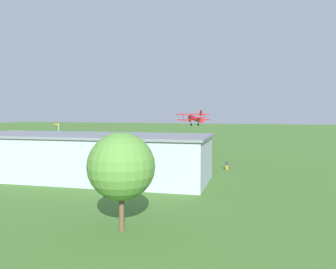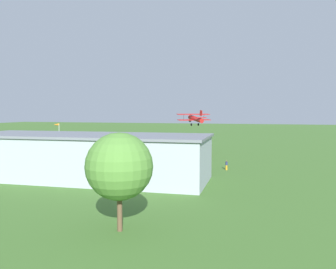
{
  "view_description": "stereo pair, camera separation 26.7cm",
  "coord_description": "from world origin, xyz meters",
  "px_view_note": "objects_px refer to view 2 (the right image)",
  "views": [
    {
      "loc": [
        -19.65,
        80.66,
        10.11
      ],
      "look_at": [
        -0.27,
        9.67,
        5.13
      ],
      "focal_mm": 36.9,
      "sensor_mm": 36.0,
      "label": 1
    },
    {
      "loc": [
        -19.91,
        80.59,
        10.11
      ],
      "look_at": [
        -0.27,
        9.67,
        5.13
      ],
      "focal_mm": 36.9,
      "sensor_mm": 36.0,
      "label": 2
    }
  ],
  "objects_px": {
    "person_crossing_taxiway": "(207,161)",
    "person_by_parked_cars": "(191,161)",
    "car_grey": "(31,158)",
    "person_near_hangar_door": "(175,158)",
    "tree_behind_hangar_right": "(119,166)",
    "biplane": "(195,118)",
    "hangar": "(86,156)",
    "person_walking_on_apron": "(70,155)",
    "person_watching_takeoff": "(226,165)",
    "car_silver": "(6,156)",
    "windsock": "(57,127)"
  },
  "relations": [
    {
      "from": "person_walking_on_apron",
      "to": "biplane",
      "type": "bearing_deg",
      "value": -140.06
    },
    {
      "from": "hangar",
      "to": "car_silver",
      "type": "height_order",
      "value": "hangar"
    },
    {
      "from": "car_grey",
      "to": "person_by_parked_cars",
      "type": "height_order",
      "value": "person_by_parked_cars"
    },
    {
      "from": "windsock",
      "to": "person_watching_takeoff",
      "type": "bearing_deg",
      "value": 158.92
    },
    {
      "from": "biplane",
      "to": "windsock",
      "type": "bearing_deg",
      "value": 9.59
    },
    {
      "from": "windsock",
      "to": "car_grey",
      "type": "bearing_deg",
      "value": 107.99
    },
    {
      "from": "tree_behind_hangar_right",
      "to": "car_grey",
      "type": "bearing_deg",
      "value": -44.07
    },
    {
      "from": "windsock",
      "to": "tree_behind_hangar_right",
      "type": "bearing_deg",
      "value": 127.77
    },
    {
      "from": "person_crossing_taxiway",
      "to": "person_watching_takeoff",
      "type": "bearing_deg",
      "value": 133.89
    },
    {
      "from": "biplane",
      "to": "car_grey",
      "type": "xyz_separation_m",
      "value": [
        28.49,
        24.07,
        -7.53
      ]
    },
    {
      "from": "biplane",
      "to": "person_near_hangar_door",
      "type": "distance_m",
      "value": 18.54
    },
    {
      "from": "biplane",
      "to": "car_grey",
      "type": "relative_size",
      "value": 1.7
    },
    {
      "from": "person_walking_on_apron",
      "to": "person_crossing_taxiway",
      "type": "bearing_deg",
      "value": -179.51
    },
    {
      "from": "biplane",
      "to": "person_near_hangar_door",
      "type": "height_order",
      "value": "biplane"
    },
    {
      "from": "person_walking_on_apron",
      "to": "person_watching_takeoff",
      "type": "bearing_deg",
      "value": 173.16
    },
    {
      "from": "hangar",
      "to": "biplane",
      "type": "bearing_deg",
      "value": -104.6
    },
    {
      "from": "car_silver",
      "to": "person_near_hangar_door",
      "type": "height_order",
      "value": "person_near_hangar_door"
    },
    {
      "from": "car_grey",
      "to": "person_near_hangar_door",
      "type": "height_order",
      "value": "person_near_hangar_door"
    },
    {
      "from": "biplane",
      "to": "person_watching_takeoff",
      "type": "xyz_separation_m",
      "value": [
        -9.96,
        22.92,
        -7.54
      ]
    },
    {
      "from": "person_by_parked_cars",
      "to": "windsock",
      "type": "xyz_separation_m",
      "value": [
        37.45,
        -13.54,
        5.29
      ]
    },
    {
      "from": "biplane",
      "to": "person_by_parked_cars",
      "type": "bearing_deg",
      "value": 98.9
    },
    {
      "from": "car_silver",
      "to": "person_walking_on_apron",
      "type": "distance_m",
      "value": 13.23
    },
    {
      "from": "hangar",
      "to": "person_crossing_taxiway",
      "type": "height_order",
      "value": "hangar"
    },
    {
      "from": "biplane",
      "to": "windsock",
      "type": "relative_size",
      "value": 1.13
    },
    {
      "from": "hangar",
      "to": "biplane",
      "type": "distance_m",
      "value": 37.91
    },
    {
      "from": "person_near_hangar_door",
      "to": "person_watching_takeoff",
      "type": "height_order",
      "value": "person_watching_takeoff"
    },
    {
      "from": "biplane",
      "to": "car_silver",
      "type": "xyz_separation_m",
      "value": [
        35.24,
        23.2,
        -7.53
      ]
    },
    {
      "from": "hangar",
      "to": "person_walking_on_apron",
      "type": "xyz_separation_m",
      "value": [
        13.22,
        -17.37,
        -2.47
      ]
    },
    {
      "from": "hangar",
      "to": "windsock",
      "type": "height_order",
      "value": "windsock"
    },
    {
      "from": "person_near_hangar_door",
      "to": "person_walking_on_apron",
      "type": "distance_m",
      "value": 22.03
    },
    {
      "from": "person_watching_takeoff",
      "to": "car_silver",
      "type": "bearing_deg",
      "value": 0.36
    },
    {
      "from": "hangar",
      "to": "car_silver",
      "type": "distance_m",
      "value": 29.05
    },
    {
      "from": "person_near_hangar_door",
      "to": "person_by_parked_cars",
      "type": "height_order",
      "value": "person_by_parked_cars"
    },
    {
      "from": "person_crossing_taxiway",
      "to": "person_by_parked_cars",
      "type": "xyz_separation_m",
      "value": [
        2.93,
        0.6,
        -0.0
      ]
    },
    {
      "from": "person_near_hangar_door",
      "to": "tree_behind_hangar_right",
      "type": "distance_m",
      "value": 39.64
    },
    {
      "from": "person_near_hangar_door",
      "to": "person_watching_takeoff",
      "type": "distance_m",
      "value": 12.29
    },
    {
      "from": "person_crossing_taxiway",
      "to": "tree_behind_hangar_right",
      "type": "xyz_separation_m",
      "value": [
        1.54,
        37.18,
        4.64
      ]
    },
    {
      "from": "person_by_parked_cars",
      "to": "person_watching_takeoff",
      "type": "xyz_separation_m",
      "value": [
        -6.93,
        3.56,
        -0.04
      ]
    },
    {
      "from": "person_walking_on_apron",
      "to": "tree_behind_hangar_right",
      "type": "distance_m",
      "value": 46.05
    },
    {
      "from": "car_grey",
      "to": "biplane",
      "type": "bearing_deg",
      "value": -139.81
    },
    {
      "from": "person_by_parked_cars",
      "to": "car_grey",
      "type": "bearing_deg",
      "value": 8.51
    },
    {
      "from": "person_watching_takeoff",
      "to": "person_near_hangar_door",
      "type": "bearing_deg",
      "value": -29.25
    },
    {
      "from": "car_silver",
      "to": "person_near_hangar_door",
      "type": "bearing_deg",
      "value": -169.66
    },
    {
      "from": "person_near_hangar_door",
      "to": "windsock",
      "type": "xyz_separation_m",
      "value": [
        33.66,
        -11.1,
        5.35
      ]
    },
    {
      "from": "hangar",
      "to": "car_grey",
      "type": "height_order",
      "value": "hangar"
    },
    {
      "from": "biplane",
      "to": "car_grey",
      "type": "height_order",
      "value": "biplane"
    },
    {
      "from": "person_watching_takeoff",
      "to": "car_grey",
      "type": "bearing_deg",
      "value": 1.72
    },
    {
      "from": "car_grey",
      "to": "person_crossing_taxiway",
      "type": "bearing_deg",
      "value": -171.23
    },
    {
      "from": "hangar",
      "to": "person_watching_takeoff",
      "type": "distance_m",
      "value": 23.77
    },
    {
      "from": "person_by_parked_cars",
      "to": "hangar",
      "type": "bearing_deg",
      "value": 53.69
    }
  ]
}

